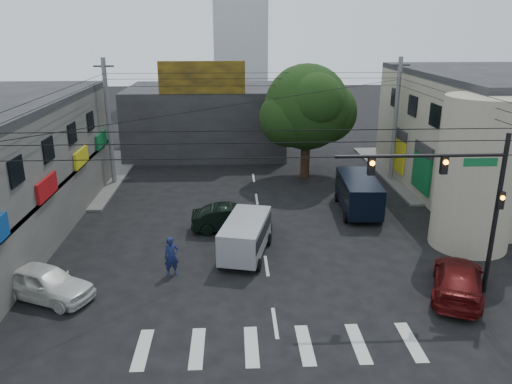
{
  "coord_description": "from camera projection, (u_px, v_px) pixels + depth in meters",
  "views": [
    {
      "loc": [
        -1.58,
        -20.18,
        11.28
      ],
      "look_at": [
        -0.43,
        4.0,
        3.19
      ],
      "focal_mm": 35.0,
      "sensor_mm": 36.0,
      "label": 1
    }
  ],
  "objects": [
    {
      "name": "sidewalk_far_left",
      "position": [
        23.0,
        177.0,
        38.98
      ],
      "size": [
        16.0,
        16.0,
        0.15
      ],
      "primitive_type": "cube",
      "color": "#514F4C",
      "rests_on": "ground"
    },
    {
      "name": "street_tree",
      "position": [
        307.0,
        107.0,
        37.31
      ],
      "size": [
        6.4,
        6.4,
        8.7
      ],
      "color": "black",
      "rests_on": "ground"
    },
    {
      "name": "traffic_officer",
      "position": [
        171.0,
        257.0,
        23.47
      ],
      "size": [
        1.02,
        0.94,
        1.92
      ],
      "primitive_type": "imported",
      "rotation": [
        0.0,
        0.0,
        0.38
      ],
      "color": "#141C47",
      "rests_on": "ground"
    },
    {
      "name": "sidewalk_far_right",
      "position": [
        474.0,
        171.0,
        40.6
      ],
      "size": [
        16.0,
        16.0,
        0.15
      ],
      "primitive_type": "cube",
      "color": "#514F4C",
      "rests_on": "ground"
    },
    {
      "name": "white_compact",
      "position": [
        45.0,
        283.0,
        21.5
      ],
      "size": [
        5.1,
        5.76,
        1.51
      ],
      "primitive_type": "imported",
      "rotation": [
        0.0,
        0.0,
        1.15
      ],
      "color": "silver",
      "rests_on": "ground"
    },
    {
      "name": "corner_column",
      "position": [
        476.0,
        174.0,
        25.78
      ],
      "size": [
        4.0,
        4.0,
        8.0
      ],
      "primitive_type": "cylinder",
      "color": "gray",
      "rests_on": "ground"
    },
    {
      "name": "dark_sedan",
      "position": [
        232.0,
        218.0,
        28.7
      ],
      "size": [
        1.77,
        4.63,
        1.51
      ],
      "primitive_type": "imported",
      "rotation": [
        0.0,
        0.0,
        1.59
      ],
      "color": "black",
      "rests_on": "ground"
    },
    {
      "name": "utility_pole_far_left",
      "position": [
        109.0,
        123.0,
        35.99
      ],
      "size": [
        0.32,
        0.32,
        9.2
      ],
      "primitive_type": "cylinder",
      "color": "#59595B",
      "rests_on": "ground"
    },
    {
      "name": "building_far",
      "position": [
        206.0,
        120.0,
        46.26
      ],
      "size": [
        14.0,
        10.0,
        6.0
      ],
      "primitive_type": "cube",
      "color": "#232326",
      "rests_on": "ground"
    },
    {
      "name": "silver_minivan",
      "position": [
        246.0,
        238.0,
        25.45
      ],
      "size": [
        5.43,
        3.98,
        1.96
      ],
      "primitive_type": null,
      "rotation": [
        0.0,
        0.0,
        1.34
      ],
      "color": "#A1A4A9",
      "rests_on": "ground"
    },
    {
      "name": "ground",
      "position": [
        269.0,
        286.0,
        22.76
      ],
      "size": [
        160.0,
        160.0,
        0.0
      ],
      "primitive_type": "plane",
      "color": "black",
      "rests_on": "ground"
    },
    {
      "name": "utility_pole_far_right",
      "position": [
        395.0,
        121.0,
        36.93
      ],
      "size": [
        0.32,
        0.32,
        9.2
      ],
      "primitive_type": "cylinder",
      "color": "#59595B",
      "rests_on": "ground"
    },
    {
      "name": "maroon_sedan",
      "position": [
        458.0,
        279.0,
        21.81
      ],
      "size": [
        5.8,
        6.59,
        1.47
      ],
      "primitive_type": "imported",
      "rotation": [
        0.0,
        0.0,
        2.73
      ],
      "color": "#4B0A0B",
      "rests_on": "ground"
    },
    {
      "name": "navy_van",
      "position": [
        358.0,
        195.0,
        31.52
      ],
      "size": [
        5.79,
        2.75,
        2.22
      ],
      "primitive_type": null,
      "rotation": [
        0.0,
        0.0,
        1.51
      ],
      "color": "black",
      "rests_on": "ground"
    },
    {
      "name": "traffic_gantry",
      "position": [
        461.0,
        190.0,
        20.63
      ],
      "size": [
        7.1,
        0.35,
        7.2
      ],
      "color": "black",
      "rests_on": "ground"
    },
    {
      "name": "billboard",
      "position": [
        202.0,
        78.0,
        40.26
      ],
      "size": [
        7.0,
        0.3,
        2.6
      ],
      "primitive_type": "cube",
      "color": "olive",
      "rests_on": "building_far"
    }
  ]
}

